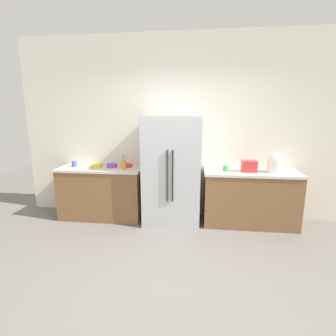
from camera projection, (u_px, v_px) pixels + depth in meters
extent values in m
plane|color=slate|center=(166.00, 276.00, 2.77)|extent=(11.10, 11.10, 0.00)
cube|color=silver|center=(180.00, 128.00, 4.27)|extent=(5.55, 0.10, 3.05)
cube|color=brown|center=(102.00, 194.00, 4.32)|extent=(1.39, 0.57, 0.84)
cube|color=beige|center=(101.00, 169.00, 4.23)|extent=(1.42, 0.60, 0.04)
cube|color=brown|center=(250.00, 199.00, 4.03)|extent=(1.44, 0.57, 0.84)
cube|color=beige|center=(252.00, 173.00, 3.94)|extent=(1.47, 0.60, 0.04)
cube|color=#B7BABF|center=(172.00, 171.00, 4.03)|extent=(0.90, 0.66, 1.73)
cylinder|color=#262628|center=(167.00, 176.00, 3.70)|extent=(0.02, 0.02, 0.78)
cylinder|color=#262628|center=(173.00, 176.00, 3.69)|extent=(0.02, 0.02, 0.78)
cube|color=red|center=(249.00, 166.00, 3.89)|extent=(0.23, 0.17, 0.18)
cylinder|color=white|center=(275.00, 166.00, 3.86)|extent=(0.22, 0.22, 0.20)
sphere|color=white|center=(275.00, 159.00, 3.84)|extent=(0.21, 0.21, 0.21)
cylinder|color=orange|center=(124.00, 165.00, 4.07)|extent=(0.07, 0.07, 0.15)
cylinder|color=orange|center=(123.00, 158.00, 4.05)|extent=(0.02, 0.02, 0.05)
cylinder|color=#333338|center=(123.00, 156.00, 4.04)|extent=(0.03, 0.03, 0.02)
cylinder|color=blue|center=(74.00, 164.00, 4.29)|extent=(0.09, 0.09, 0.10)
cylinder|color=green|center=(226.00, 168.00, 3.95)|extent=(0.09, 0.09, 0.08)
cylinder|color=yellow|center=(97.00, 165.00, 4.24)|extent=(0.19, 0.19, 0.07)
cylinder|color=purple|center=(112.00, 165.00, 4.24)|extent=(0.17, 0.17, 0.07)
cylinder|color=red|center=(127.00, 165.00, 4.28)|extent=(0.19, 0.19, 0.05)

